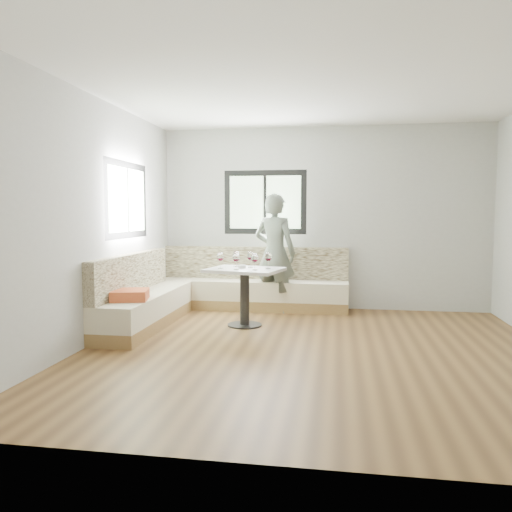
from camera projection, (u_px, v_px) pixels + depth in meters
The scene contains 11 objects.
room at pixel (309, 219), 5.33m from camera, with size 5.01×5.01×2.81m.
banquette at pixel (209, 293), 7.18m from camera, with size 2.90×2.80×0.95m.
table at pixel (245, 283), 6.52m from camera, with size 1.06×0.90×0.76m.
person at pixel (275, 253), 7.45m from camera, with size 0.65×0.42×1.77m, color #5E685C.
olive_ramekin at pixel (242, 266), 6.54m from camera, with size 0.10×0.10×0.04m.
wine_glass_a at pixel (220, 257), 6.46m from camera, with size 0.10×0.10×0.21m.
wine_glass_b at pixel (236, 258), 6.34m from camera, with size 0.10×0.10×0.21m.
wine_glass_c at pixel (255, 258), 6.29m from camera, with size 0.10×0.10×0.21m.
wine_glass_d at pixel (250, 256), 6.60m from camera, with size 0.10×0.10×0.21m.
wine_glass_e at pixel (268, 257), 6.45m from camera, with size 0.10×0.10×0.21m.
wine_glass_f at pixel (236, 256), 6.71m from camera, with size 0.10×0.10×0.21m.
Camera 1 is at (0.22, -5.28, 1.47)m, focal length 35.00 mm.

